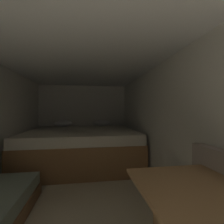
{
  "coord_description": "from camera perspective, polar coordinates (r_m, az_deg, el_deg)",
  "views": [
    {
      "loc": [
        0.12,
        -0.3,
        1.23
      ],
      "look_at": [
        0.59,
        2.67,
        1.2
      ],
      "focal_mm": 25.52,
      "sensor_mm": 36.0,
      "label": 1
    }
  ],
  "objects": [
    {
      "name": "ceiling_slab",
      "position": [
        2.44,
        -11.95,
        19.06
      ],
      "size": [
        2.64,
        5.09,
        0.05
      ],
      "primitive_type": "cube",
      "color": "white",
      "rests_on": "wall_left"
    },
    {
      "name": "ground_plane",
      "position": [
        2.62,
        -11.86,
        -27.4
      ],
      "size": [
        7.09,
        7.09,
        0.0
      ],
      "primitive_type": "plane",
      "color": "beige"
    },
    {
      "name": "dinette_table",
      "position": [
        1.32,
        27.73,
        -25.65
      ],
      "size": [
        0.76,
        0.7,
        0.74
      ],
      "color": "#9E7247",
      "rests_on": "ground"
    },
    {
      "name": "wall_back",
      "position": [
        4.89,
        -10.29,
        -2.28
      ],
      "size": [
        2.64,
        0.05,
        1.98
      ],
      "primitive_type": "cube",
      "color": "silver",
      "rests_on": "ground"
    },
    {
      "name": "wall_right",
      "position": [
        2.6,
        17.95,
        -4.73
      ],
      "size": [
        0.05,
        5.09,
        1.98
      ],
      "primitive_type": "cube",
      "color": "silver",
      "rests_on": "ground"
    },
    {
      "name": "bed",
      "position": [
        3.87,
        -10.7,
        -11.93
      ],
      "size": [
        2.42,
        2.08,
        0.96
      ],
      "color": "olive",
      "rests_on": "ground"
    }
  ]
}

